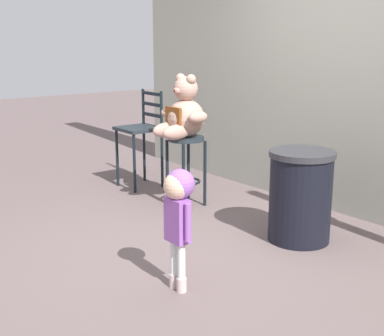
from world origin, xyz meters
The scene contains 7 objects.
ground_plane centered at (0.00, 0.00, 0.00)m, with size 24.00×24.00×0.00m, color #625251.
building_wall centered at (0.00, 1.78, 1.90)m, with size 6.22×0.30×3.79m, color #9FA192.
bar_stool_with_teddy centered at (-1.04, 0.60, 0.50)m, with size 0.36×0.36×0.71m.
teddy_bear centered at (-1.04, 0.57, 0.94)m, with size 0.58×0.52×0.62m.
child_walking centered at (0.42, -0.59, 0.61)m, with size 0.27×0.21×0.84m.
trash_bin centered at (0.32, 0.76, 0.39)m, with size 0.55×0.55×0.77m.
bar_chair_empty centered at (-1.93, 0.64, 0.63)m, with size 0.44×0.44×1.10m.
Camera 1 is at (3.09, -2.57, 1.67)m, focal length 49.56 mm.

